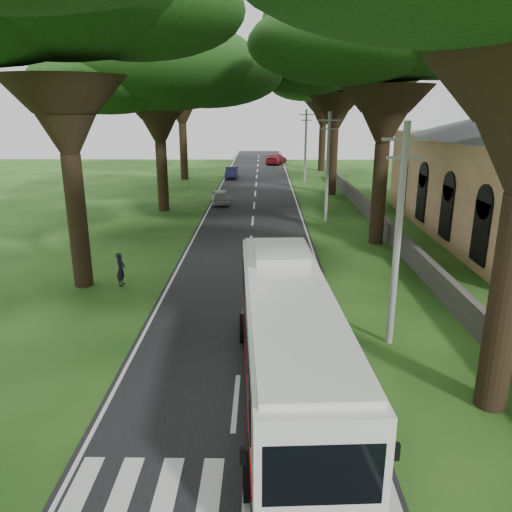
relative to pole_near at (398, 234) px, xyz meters
The scene contains 17 objects.
ground 9.15m from the pole_near, 132.51° to the right, with size 140.00×140.00×0.00m, color #1A4313.
road 20.21m from the pole_near, 106.14° to the left, with size 8.00×120.00×0.04m, color black.
crosswalk 10.57m from the pole_near, 124.51° to the right, with size 8.00×3.00×0.01m, color silver.
property_wall 18.68m from the pole_near, 79.00° to the left, with size 0.35×50.00×1.20m, color #383533.
pole_near is the anchor object (origin of this frame).
pole_mid 20.00m from the pole_near, 90.00° to the left, with size 1.60×0.24×8.00m.
pole_far 40.00m from the pole_near, 90.00° to the left, with size 1.60×0.24×8.00m.
tree_l_midb 28.19m from the pole_near, 118.44° to the left, with size 16.36×16.36×14.77m.
tree_l_far 45.11m from the pole_near, 108.43° to the left, with size 13.17×13.17×15.85m.
tree_r_mida 16.56m from the pole_near, 79.88° to the left, with size 14.78×14.78×15.93m.
tree_r_midb 33.13m from the pole_near, 86.42° to the left, with size 15.33×15.33×15.91m.
tree_r_far 50.65m from the pole_near, 86.57° to the left, with size 12.64×12.64×14.55m.
coach_bus 5.83m from the pole_near, 137.53° to the right, with size 3.30×12.03×3.51m.
distant_car_a 28.26m from the pole_near, 107.64° to the left, with size 1.55×3.86×1.32m, color #A8A8AD.
distant_car_b 43.96m from the pole_near, 101.18° to the left, with size 1.36×3.91×1.29m, color navy.
distant_car_c 57.72m from the pole_near, 92.82° to the left, with size 2.11×5.18×1.50m, color maroon.
pedestrian 13.48m from the pole_near, 152.83° to the left, with size 0.60×0.39×1.65m, color black.
Camera 1 is at (0.79, -10.91, 8.51)m, focal length 35.00 mm.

